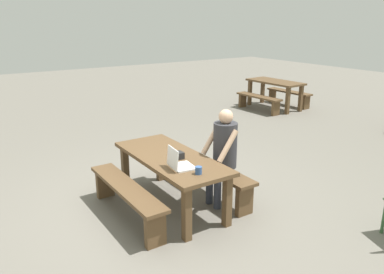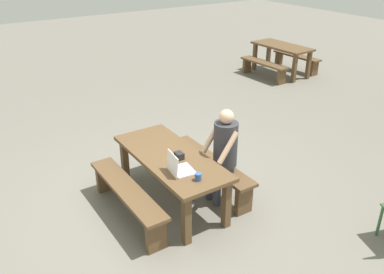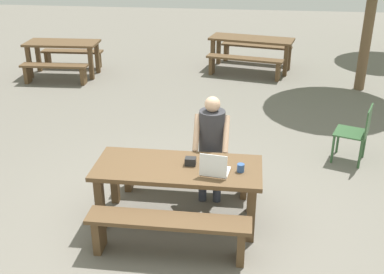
% 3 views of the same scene
% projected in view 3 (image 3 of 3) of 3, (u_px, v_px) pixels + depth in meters
% --- Properties ---
extents(ground_plane, '(30.00, 30.00, 0.00)m').
position_uv_depth(ground_plane, '(179.00, 219.00, 5.51)').
color(ground_plane, slate).
extents(picnic_table_front, '(1.87, 0.78, 0.71)m').
position_uv_depth(picnic_table_front, '(178.00, 174.00, 5.26)').
color(picnic_table_front, brown).
rests_on(picnic_table_front, ground).
extents(bench_near, '(1.69, 0.30, 0.45)m').
position_uv_depth(bench_near, '(169.00, 228.00, 4.79)').
color(bench_near, brown).
rests_on(bench_near, ground).
extents(bench_far, '(1.69, 0.30, 0.45)m').
position_uv_depth(bench_far, '(186.00, 168.00, 5.95)').
color(bench_far, brown).
rests_on(bench_far, ground).
extents(laptop, '(0.33, 0.31, 0.27)m').
position_uv_depth(laptop, '(215.00, 169.00, 5.02)').
color(laptop, white).
rests_on(laptop, picnic_table_front).
extents(small_pouch, '(0.12, 0.09, 0.09)m').
position_uv_depth(small_pouch, '(190.00, 161.00, 5.22)').
color(small_pouch, black).
rests_on(small_pouch, picnic_table_front).
extents(coffee_mug, '(0.08, 0.08, 0.09)m').
position_uv_depth(coffee_mug, '(241.00, 168.00, 5.08)').
color(coffee_mug, '#335693').
rests_on(coffee_mug, picnic_table_front).
extents(person_seated, '(0.43, 0.42, 1.31)m').
position_uv_depth(person_seated, '(212.00, 140.00, 5.71)').
color(person_seated, '#333847').
rests_on(person_seated, ground).
extents(plastic_chair, '(0.56, 0.56, 0.86)m').
position_uv_depth(plastic_chair, '(357.00, 132.00, 6.68)').
color(plastic_chair, '#335933').
rests_on(plastic_chair, ground).
extents(picnic_table_mid, '(2.02, 1.08, 0.75)m').
position_uv_depth(picnic_table_mid, '(251.00, 43.00, 10.92)').
color(picnic_table_mid, brown).
rests_on(picnic_table_mid, ground).
extents(bench_mid_south, '(1.75, 0.65, 0.45)m').
position_uv_depth(bench_mid_south, '(244.00, 62.00, 10.50)').
color(bench_mid_south, brown).
rests_on(bench_mid_south, ground).
extents(bench_mid_north, '(1.75, 0.65, 0.45)m').
position_uv_depth(bench_mid_north, '(256.00, 49.00, 11.60)').
color(bench_mid_north, brown).
rests_on(bench_mid_north, ground).
extents(picnic_table_rear, '(1.63, 0.79, 0.77)m').
position_uv_depth(picnic_table_rear, '(62.00, 48.00, 10.51)').
color(picnic_table_rear, brown).
rests_on(picnic_table_rear, ground).
extents(bench_rear_south, '(1.46, 0.36, 0.42)m').
position_uv_depth(bench_rear_south, '(55.00, 70.00, 10.09)').
color(bench_rear_south, brown).
rests_on(bench_rear_south, ground).
extents(bench_rear_north, '(1.46, 0.36, 0.42)m').
position_uv_depth(bench_rear_north, '(73.00, 55.00, 11.21)').
color(bench_rear_north, brown).
rests_on(bench_rear_north, ground).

